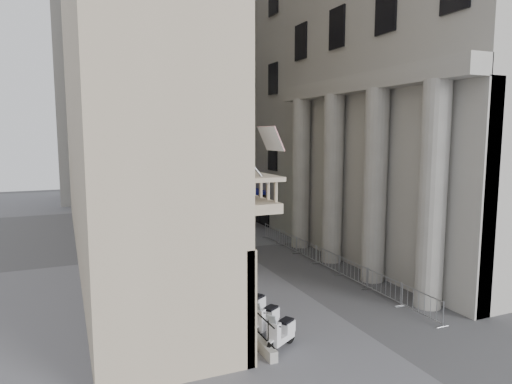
% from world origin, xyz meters
% --- Properties ---
extents(far_building, '(22.00, 10.00, 30.00)m').
position_xyz_m(far_building, '(0.00, 48.00, 15.00)').
color(far_building, '#ACAAA3').
rests_on(far_building, ground).
extents(iron_fence, '(0.30, 28.00, 1.40)m').
position_xyz_m(iron_fence, '(-4.30, 18.00, 0.00)').
color(iron_fence, black).
rests_on(iron_fence, ground).
extents(blue_awning, '(1.60, 3.00, 3.00)m').
position_xyz_m(blue_awning, '(4.15, 26.00, 0.00)').
color(blue_awning, navy).
rests_on(blue_awning, ground).
extents(flag, '(1.00, 1.40, 8.20)m').
position_xyz_m(flag, '(-4.00, 5.00, 0.00)').
color(flag, '#9E0C11').
rests_on(flag, ground).
extents(scooter_0, '(1.49, 1.21, 1.50)m').
position_xyz_m(scooter_0, '(-3.60, 4.87, 0.00)').
color(scooter_0, silver).
rests_on(scooter_0, ground).
extents(scooter_1, '(1.49, 1.21, 1.50)m').
position_xyz_m(scooter_1, '(-3.60, 6.20, 0.00)').
color(scooter_1, silver).
rests_on(scooter_1, ground).
extents(scooter_2, '(1.49, 1.21, 1.50)m').
position_xyz_m(scooter_2, '(-3.60, 7.53, 0.00)').
color(scooter_2, silver).
rests_on(scooter_2, ground).
extents(scooter_3, '(1.49, 1.21, 1.50)m').
position_xyz_m(scooter_3, '(-3.60, 8.86, 0.00)').
color(scooter_3, silver).
rests_on(scooter_3, ground).
extents(scooter_4, '(1.49, 1.21, 1.50)m').
position_xyz_m(scooter_4, '(-3.60, 10.19, 0.00)').
color(scooter_4, silver).
rests_on(scooter_4, ground).
extents(scooter_5, '(1.49, 1.21, 1.50)m').
position_xyz_m(scooter_5, '(-3.60, 11.52, 0.00)').
color(scooter_5, silver).
rests_on(scooter_5, ground).
extents(scooter_6, '(1.49, 1.21, 1.50)m').
position_xyz_m(scooter_6, '(-3.60, 12.85, 0.00)').
color(scooter_6, silver).
rests_on(scooter_6, ground).
extents(scooter_7, '(1.49, 1.21, 1.50)m').
position_xyz_m(scooter_7, '(-3.60, 14.18, 0.00)').
color(scooter_7, silver).
rests_on(scooter_7, ground).
extents(scooter_8, '(1.49, 1.21, 1.50)m').
position_xyz_m(scooter_8, '(-3.60, 15.50, 0.00)').
color(scooter_8, silver).
rests_on(scooter_8, ground).
extents(scooter_9, '(1.49, 1.21, 1.50)m').
position_xyz_m(scooter_9, '(-3.60, 16.83, 0.00)').
color(scooter_9, silver).
rests_on(scooter_9, ground).
extents(scooter_10, '(1.49, 1.21, 1.50)m').
position_xyz_m(scooter_10, '(-3.60, 18.16, 0.00)').
color(scooter_10, silver).
rests_on(scooter_10, ground).
extents(scooter_11, '(1.49, 1.21, 1.50)m').
position_xyz_m(scooter_11, '(-3.60, 19.49, 0.00)').
color(scooter_11, silver).
rests_on(scooter_11, ground).
extents(scooter_12, '(1.49, 1.21, 1.50)m').
position_xyz_m(scooter_12, '(-3.60, 20.82, 0.00)').
color(scooter_12, silver).
rests_on(scooter_12, ground).
extents(scooter_13, '(1.49, 1.21, 1.50)m').
position_xyz_m(scooter_13, '(-3.60, 22.15, 0.00)').
color(scooter_13, silver).
rests_on(scooter_13, ground).
extents(scooter_14, '(1.49, 1.21, 1.50)m').
position_xyz_m(scooter_14, '(-3.60, 23.48, 0.00)').
color(scooter_14, silver).
rests_on(scooter_14, ground).
extents(barrier_0, '(0.60, 2.40, 1.10)m').
position_xyz_m(barrier_0, '(3.16, 5.20, 0.00)').
color(barrier_0, '#9A9DA1').
rests_on(barrier_0, ground).
extents(barrier_1, '(0.60, 2.40, 1.10)m').
position_xyz_m(barrier_1, '(3.16, 7.70, 0.00)').
color(barrier_1, '#9A9DA1').
rests_on(barrier_1, ground).
extents(barrier_2, '(0.60, 2.40, 1.10)m').
position_xyz_m(barrier_2, '(3.16, 10.20, 0.00)').
color(barrier_2, '#9A9DA1').
rests_on(barrier_2, ground).
extents(barrier_3, '(0.60, 2.40, 1.10)m').
position_xyz_m(barrier_3, '(3.16, 12.70, 0.00)').
color(barrier_3, '#9A9DA1').
rests_on(barrier_3, ground).
extents(barrier_4, '(0.60, 2.40, 1.10)m').
position_xyz_m(barrier_4, '(3.16, 15.20, 0.00)').
color(barrier_4, '#9A9DA1').
rests_on(barrier_4, ground).
extents(barrier_5, '(0.60, 2.40, 1.10)m').
position_xyz_m(barrier_5, '(3.16, 17.70, 0.00)').
color(barrier_5, '#9A9DA1').
rests_on(barrier_5, ground).
extents(barrier_6, '(0.60, 2.40, 1.10)m').
position_xyz_m(barrier_6, '(3.16, 20.20, 0.00)').
color(barrier_6, '#9A9DA1').
rests_on(barrier_6, ground).
extents(security_tent, '(3.87, 3.87, 3.14)m').
position_xyz_m(security_tent, '(-1.44, 25.63, 2.62)').
color(security_tent, silver).
rests_on(security_tent, ground).
extents(street_lamp, '(2.48, 0.60, 7.64)m').
position_xyz_m(street_lamp, '(-2.63, 20.74, 4.53)').
color(street_lamp, gray).
rests_on(street_lamp, ground).
extents(info_kiosk, '(0.47, 0.87, 1.76)m').
position_xyz_m(info_kiosk, '(-3.66, 20.28, 0.89)').
color(info_kiosk, black).
rests_on(info_kiosk, ground).
extents(pedestrian_a, '(0.72, 0.59, 1.72)m').
position_xyz_m(pedestrian_a, '(-1.17, 29.82, 0.86)').
color(pedestrian_a, black).
rests_on(pedestrian_a, ground).
extents(pedestrian_b, '(0.86, 0.67, 1.75)m').
position_xyz_m(pedestrian_b, '(0.71, 33.66, 0.88)').
color(pedestrian_b, black).
rests_on(pedestrian_b, ground).
extents(pedestrian_c, '(1.14, 1.08, 1.96)m').
position_xyz_m(pedestrian_c, '(-1.82, 35.53, 0.98)').
color(pedestrian_c, black).
rests_on(pedestrian_c, ground).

